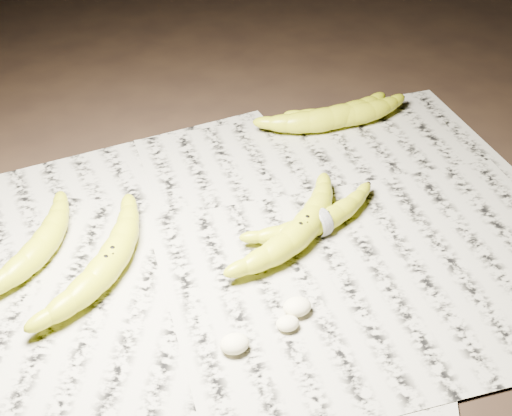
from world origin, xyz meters
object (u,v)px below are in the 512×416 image
object	(u,v)px
banana_center	(302,228)
banana_taped	(321,220)
banana_left_a	(109,261)
banana_upper_a	(330,116)
banana_left_b	(40,245)
banana_upper_b	(352,113)

from	to	relation	value
banana_center	banana_taped	xyz separation A→B (m)	(0.03, 0.01, -0.00)
banana_left_a	banana_upper_a	xyz separation A→B (m)	(0.41, 0.24, -0.00)
banana_left_a	banana_center	bearing A→B (deg)	-57.31
banana_left_a	banana_left_b	size ratio (longest dim) A/B	1.21
banana_left_b	banana_taped	distance (m)	0.38
banana_upper_b	banana_taped	bearing A→B (deg)	-120.42
banana_upper_b	banana_left_b	bearing A→B (deg)	-158.72
banana_upper_b	banana_upper_a	bearing A→B (deg)	-176.83
banana_left_b	banana_upper_b	distance (m)	0.56
banana_center	banana_upper_b	world-z (taller)	banana_center
banana_left_b	banana_upper_a	distance (m)	0.52
banana_left_a	banana_left_b	distance (m)	0.10
banana_left_a	banana_taped	world-z (taller)	banana_left_a
banana_left_b	banana_upper_a	world-z (taller)	banana_upper_a
banana_left_b	banana_upper_a	size ratio (longest dim) A/B	0.92
banana_left_a	banana_upper_a	distance (m)	0.47
banana_left_a	banana_left_b	bearing A→B (deg)	89.87
banana_left_b	banana_taped	bearing A→B (deg)	-64.54
banana_taped	banana_center	bearing A→B (deg)	-172.99
banana_left_a	banana_upper_b	xyz separation A→B (m)	(0.45, 0.24, -0.00)
banana_center	banana_upper_a	xyz separation A→B (m)	(0.15, 0.26, -0.00)
banana_left_b	banana_upper_a	bearing A→B (deg)	-34.30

